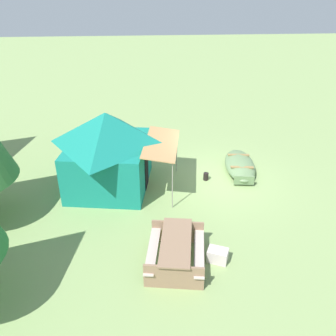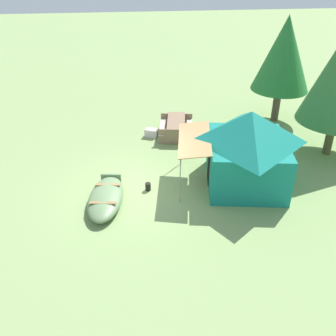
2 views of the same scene
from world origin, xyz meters
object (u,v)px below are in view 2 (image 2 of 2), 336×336
(canvas_cabin_tent, at_px, (248,147))
(pine_tree_back_right, at_px, (284,54))
(picnic_table, at_px, (176,126))
(cooler_box, at_px, (151,133))
(beached_rowboat, at_px, (106,198))
(fuel_can, at_px, (148,187))

(canvas_cabin_tent, relative_size, pine_tree_back_right, 0.87)
(picnic_table, height_order, cooler_box, picnic_table)
(beached_rowboat, bearing_deg, pine_tree_back_right, 127.35)
(picnic_table, bearing_deg, cooler_box, -90.52)
(picnic_table, relative_size, fuel_can, 7.58)
(beached_rowboat, xyz_separation_m, pine_tree_back_right, (-6.27, 8.21, 3.06))
(cooler_box, bearing_deg, picnic_table, 89.48)
(beached_rowboat, height_order, picnic_table, picnic_table)
(cooler_box, distance_m, fuel_can, 4.44)
(cooler_box, bearing_deg, pine_tree_back_right, 100.73)
(canvas_cabin_tent, bearing_deg, fuel_can, -88.24)
(picnic_table, relative_size, cooler_box, 4.08)
(canvas_cabin_tent, xyz_separation_m, cooler_box, (-4.31, -3.14, -1.29))
(canvas_cabin_tent, height_order, cooler_box, canvas_cabin_tent)
(picnic_table, distance_m, fuel_can, 4.70)
(canvas_cabin_tent, xyz_separation_m, pine_tree_back_right, (-5.50, 3.14, 1.82))
(picnic_table, height_order, fuel_can, picnic_table)
(fuel_can, bearing_deg, picnic_table, 160.12)
(beached_rowboat, bearing_deg, canvas_cabin_tent, 98.61)
(canvas_cabin_tent, bearing_deg, beached_rowboat, -81.39)
(beached_rowboat, bearing_deg, picnic_table, 148.72)
(canvas_cabin_tent, distance_m, pine_tree_back_right, 6.59)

